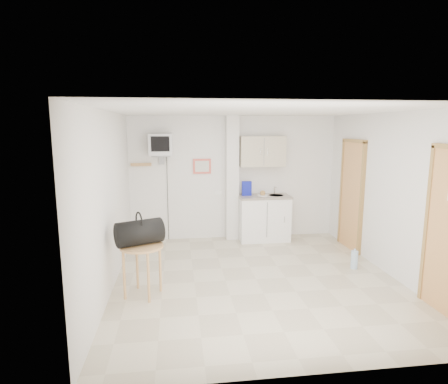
{
  "coord_description": "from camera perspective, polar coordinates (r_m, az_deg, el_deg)",
  "views": [
    {
      "loc": [
        -1.16,
        -5.26,
        2.28
      ],
      "look_at": [
        -0.41,
        0.6,
        1.25
      ],
      "focal_mm": 30.0,
      "sensor_mm": 36.0,
      "label": 1
    }
  ],
  "objects": [
    {
      "name": "room_envelope",
      "position": [
        5.58,
        7.34,
        2.17
      ],
      "size": [
        4.24,
        4.54,
        2.55
      ],
      "color": "white",
      "rests_on": "ground"
    },
    {
      "name": "water_bottle",
      "position": [
        6.54,
        19.24,
        -9.7
      ],
      "size": [
        0.11,
        0.11,
        0.33
      ],
      "color": "#A1C0DE",
      "rests_on": "ground"
    },
    {
      "name": "duffel_bag",
      "position": [
        5.18,
        -12.76,
        -6.0
      ],
      "size": [
        0.7,
        0.56,
        0.45
      ],
      "rotation": [
        0.0,
        0.0,
        0.42
      ],
      "color": "black",
      "rests_on": "round_table"
    },
    {
      "name": "crt_television",
      "position": [
        7.3,
        -9.62,
        7.04
      ],
      "size": [
        0.44,
        0.45,
        2.15
      ],
      "color": "slate",
      "rests_on": "ground"
    },
    {
      "name": "kitchenette",
      "position": [
        7.61,
        6.02,
        -1.35
      ],
      "size": [
        1.03,
        0.58,
        2.1
      ],
      "color": "white",
      "rests_on": "ground"
    },
    {
      "name": "round_table",
      "position": [
        5.22,
        -12.41,
        -9.04
      ],
      "size": [
        0.58,
        0.58,
        0.71
      ],
      "rotation": [
        0.0,
        0.0,
        0.39
      ],
      "color": "tan",
      "rests_on": "ground"
    },
    {
      "name": "ground",
      "position": [
        5.85,
        4.89,
        -13.09
      ],
      "size": [
        4.5,
        4.5,
        0.0
      ],
      "primitive_type": "plane",
      "color": "beige",
      "rests_on": "ground"
    }
  ]
}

